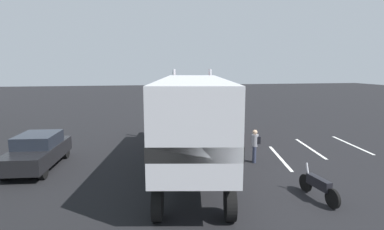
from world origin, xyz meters
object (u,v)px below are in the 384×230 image
object	(u,v)px
semi_truck	(192,113)
motorcycle	(318,186)
parked_car	(38,151)
person_bystander	(255,145)

from	to	relation	value
semi_truck	motorcycle	distance (m)	6.22
semi_truck	parked_car	distance (m)	7.37
person_bystander	parked_car	world-z (taller)	person_bystander
semi_truck	parked_car	xyz separation A→B (m)	(0.94, 7.10, -1.72)
person_bystander	parked_car	bearing A→B (deg)	83.75
parked_car	motorcycle	size ratio (longest dim) A/B	2.16
parked_car	semi_truck	bearing A→B (deg)	-97.56
motorcycle	parked_car	bearing A→B (deg)	62.67
semi_truck	parked_car	world-z (taller)	semi_truck
person_bystander	motorcycle	size ratio (longest dim) A/B	0.77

